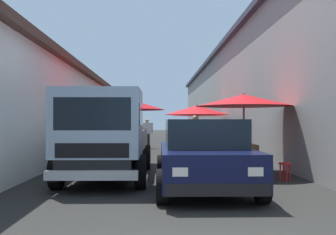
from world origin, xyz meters
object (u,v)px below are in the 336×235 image
Objects in this scene: vendor_by_crates at (195,130)px; fruit_stall_near_right at (244,110)px; delivery_truck at (104,138)px; plastic_stool at (285,167)px; hatchback_car at (203,154)px; fruit_stall_mid_lane at (198,117)px; fruit_stall_far_right at (119,119)px; fruit_stall_far_left at (197,115)px; fruit_stall_near_left at (119,108)px; vendor_in_shade at (147,131)px.

fruit_stall_near_right is at bearing -176.16° from vendor_by_crates.
plastic_stool is (0.15, -4.23, -0.71)m from delivery_truck.
hatchback_car is 2.33m from delivery_truck.
fruit_stall_mid_lane is 4.20m from fruit_stall_far_right.
fruit_stall_far_right is at bearing 4.18° from delivery_truck.
plastic_stool is (-11.18, -5.05, -1.24)m from fruit_stall_far_right.
fruit_stall_far_right is 0.44× the size of delivery_truck.
vendor_by_crates is at bearing -1.61° from fruit_stall_far_left.
vendor_by_crates is (10.35, -0.88, 0.25)m from hatchback_car.
fruit_stall_near_left reaches higher than fruit_stall_near_right.
fruit_stall_far_right reaches higher than plastic_stool.
fruit_stall_near_right is (-6.33, -0.58, 0.04)m from fruit_stall_far_left.
vendor_in_shade is 3.57× the size of plastic_stool.
fruit_stall_far_left is 1.09× the size of fruit_stall_near_right.
fruit_stall_far_right is at bearing 76.44° from vendor_in_shade.
plastic_stool is (-11.10, -0.85, -1.32)m from fruit_stall_mid_lane.
fruit_stall_far_right is at bearing 24.31° from fruit_stall_near_right.
fruit_stall_far_left is 5.14m from fruit_stall_far_right.
delivery_truck is at bearing 179.81° from fruit_stall_near_left.
vendor_in_shade is (1.43, 2.36, -0.10)m from vendor_by_crates.
hatchback_car reaches higher than plastic_stool.
fruit_stall_far_right is 0.56× the size of hatchback_car.
fruit_stall_far_right is 0.84× the size of fruit_stall_near_right.
hatchback_car is 9.01× the size of plastic_stool.
fruit_stall_near_right reaches higher than fruit_stall_mid_lane.
hatchback_car is (-2.38, 1.41, -0.99)m from fruit_stall_near_right.
hatchback_car is 0.79× the size of delivery_truck.
fruit_stall_mid_lane reaches higher than delivery_truck.
delivery_truck is (-7.91, 3.00, -0.65)m from fruit_stall_far_left.
vendor_by_crates reaches higher than hatchback_car.
vendor_by_crates is 3.91× the size of plastic_stool.
fruit_stall_near_right is 1.54× the size of vendor_by_crates.
fruit_stall_far_right reaches higher than hatchback_car.
vendor_in_shade is (9.40, 2.90, -0.84)m from fruit_stall_near_right.
fruit_stall_near_right is (-9.76, -4.41, 0.16)m from fruit_stall_far_right.
fruit_stall_far_right reaches higher than vendor_by_crates.
fruit_stall_near_right is at bearing -155.69° from fruit_stall_far_right.
vendor_in_shade is (-0.36, -1.51, -0.68)m from fruit_stall_far_right.
delivery_truck is at bearing 176.44° from vendor_in_shade.
fruit_stall_near_left reaches higher than hatchback_car.
plastic_stool is (-9.39, -1.18, -0.66)m from vendor_by_crates.
fruit_stall_near_right is 3.97m from delivery_truck.
vendor_by_crates is at bearing 7.16° from plastic_stool.
fruit_stall_near_right is at bearing -66.24° from delivery_truck.
plastic_stool is at bearing -126.52° from fruit_stall_near_left.
fruit_stall_far_left is 1.78m from vendor_by_crates.
vendor_in_shade is at bearing -3.56° from delivery_truck.
fruit_stall_far_left reaches higher than hatchback_car.
fruit_stall_far_left is 6.36m from fruit_stall_near_right.
fruit_stall_near_left is 7.78m from vendor_in_shade.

